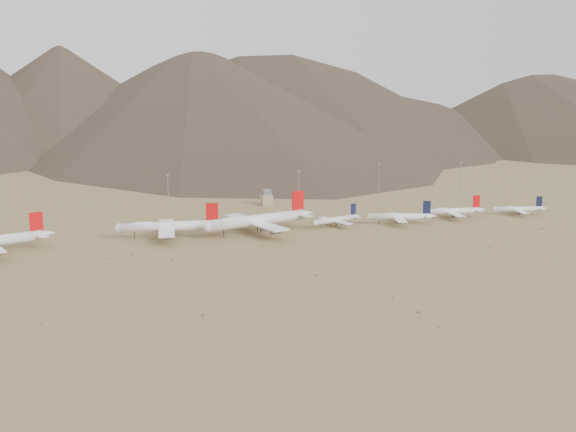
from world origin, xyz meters
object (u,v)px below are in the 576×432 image
object	(u,v)px
widebody_centre	(169,226)
control_tower	(267,198)
widebody_east	(257,220)
narrowbody_a	(337,219)
narrowbody_b	(401,217)

from	to	relation	value
widebody_centre	control_tower	world-z (taller)	widebody_centre
widebody_east	narrowbody_a	world-z (taller)	widebody_east
widebody_centre	widebody_east	bearing A→B (deg)	3.35
widebody_centre	narrowbody_a	world-z (taller)	widebody_centre
narrowbody_b	widebody_centre	bearing A→B (deg)	-165.28
narrowbody_a	control_tower	xyz separation A→B (m)	(-20.91, 88.32, 1.07)
widebody_east	control_tower	bearing A→B (deg)	54.96
control_tower	narrowbody_b	bearing A→B (deg)	-56.51
widebody_centre	narrowbody_b	size ratio (longest dim) A/B	1.49
widebody_centre	narrowbody_a	distance (m)	106.31
widebody_centre	narrowbody_a	xyz separation A→B (m)	(106.28, 0.51, -2.59)
widebody_centre	control_tower	bearing A→B (deg)	53.56
narrowbody_b	widebody_east	bearing A→B (deg)	-164.40
widebody_centre	narrowbody_a	bearing A→B (deg)	7.69
narrowbody_a	control_tower	distance (m)	90.77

